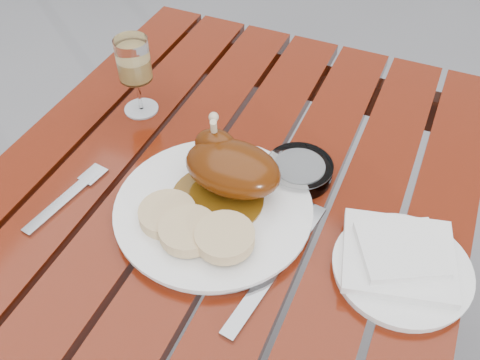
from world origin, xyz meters
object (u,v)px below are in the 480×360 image
object	(u,v)px
table	(209,340)
wine_glass	(136,77)
side_plate	(402,269)
ashtray	(299,170)
dinner_plate	(214,210)

from	to	relation	value
table	wine_glass	size ratio (longest dim) A/B	7.75
side_plate	ashtray	size ratio (longest dim) A/B	1.77
table	side_plate	distance (m)	0.49
wine_glass	side_plate	size ratio (longest dim) A/B	0.77
table	ashtray	bearing A→B (deg)	57.07
dinner_plate	ashtray	bearing A→B (deg)	54.25
table	dinner_plate	bearing A→B (deg)	71.85
dinner_plate	wine_glass	xyz separation A→B (m)	(-0.25, 0.19, 0.07)
table	ashtray	distance (m)	0.44
dinner_plate	ashtray	xyz separation A→B (m)	(0.10, 0.14, 0.00)
dinner_plate	wine_glass	world-z (taller)	wine_glass
side_plate	table	bearing A→B (deg)	-173.05
wine_glass	ashtray	bearing A→B (deg)	-8.54
dinner_plate	side_plate	bearing A→B (deg)	1.36
table	ashtray	world-z (taller)	ashtray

